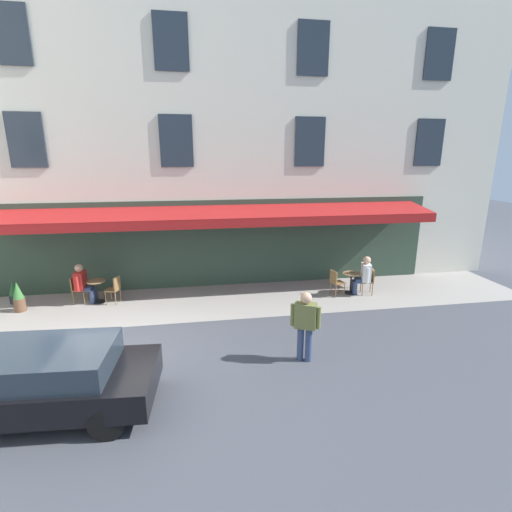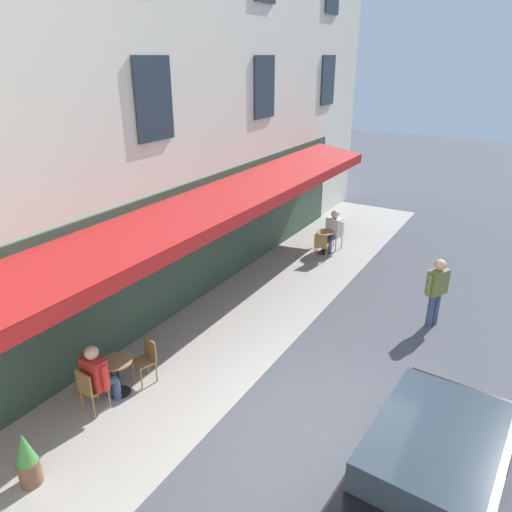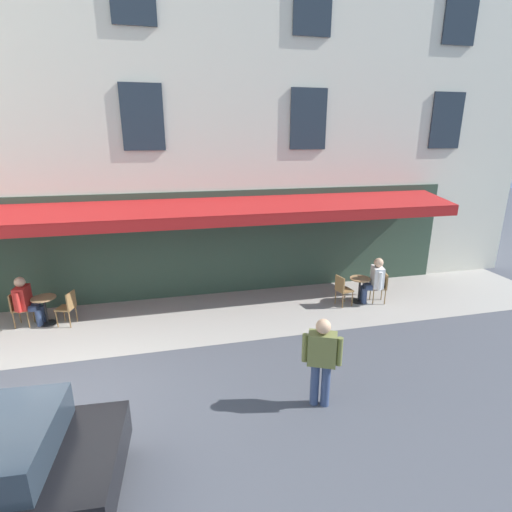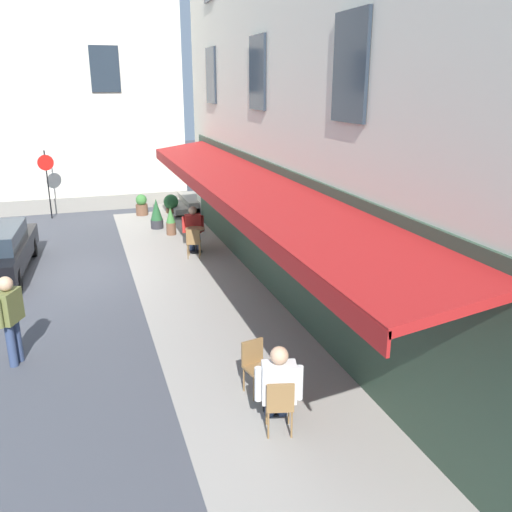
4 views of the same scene
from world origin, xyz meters
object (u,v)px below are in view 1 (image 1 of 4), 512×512
seated_companion_in_red (83,282)px  parked_car_black (39,379)px  cafe_table_mid_terrace (351,280)px  cafe_chair_wicker_corner_right (336,281)px  cafe_chair_wicker_corner_left (370,279)px  seated_patron_in_white (364,274)px  cafe_table_near_entrance (97,288)px  potted_plant_entrance_left (19,297)px  potted_plant_entrance_right (14,292)px  cafe_chair_wicker_back_row (115,288)px  cafe_chair_wicker_by_window (77,287)px  walking_pedestrian_in_olive (305,321)px

seated_companion_in_red → parked_car_black: size_ratio=0.30×
cafe_table_mid_terrace → cafe_chair_wicker_corner_right: size_ratio=0.82×
cafe_table_mid_terrace → seated_companion_in_red: 9.07m
cafe_chair_wicker_corner_left → seated_patron_in_white: size_ratio=0.67×
cafe_chair_wicker_corner_right → seated_patron_in_white: 1.03m
cafe_table_near_entrance → potted_plant_entrance_left: 2.26m
potted_plant_entrance_right → cafe_table_mid_terrace: bearing=175.2°
cafe_chair_wicker_back_row → cafe_chair_wicker_corner_right: same height
cafe_table_mid_terrace → seated_companion_in_red: seated_companion_in_red is taller
potted_plant_entrance_left → potted_plant_entrance_right: bearing=-58.4°
cafe_chair_wicker_corner_right → seated_patron_in_white: size_ratio=0.67×
cafe_chair_wicker_corner_right → parked_car_black: bearing=32.7°
seated_patron_in_white → potted_plant_entrance_right: bearing=-5.2°
cafe_chair_wicker_by_window → seated_patron_in_white: seated_patron_in_white is taller
cafe_chair_wicker_by_window → cafe_chair_wicker_corner_left: (-9.87, 0.78, 0.00)m
cafe_table_mid_terrace → cafe_table_near_entrance: bearing=-3.8°
cafe_table_near_entrance → cafe_chair_wicker_corner_left: size_ratio=0.82×
cafe_table_mid_terrace → cafe_chair_wicker_corner_right: bearing=11.9°
cafe_chair_wicker_by_window → seated_companion_in_red: bearing=175.6°
cafe_table_near_entrance → seated_companion_in_red: size_ratio=0.56×
seated_patron_in_white → walking_pedestrian_in_olive: walking_pedestrian_in_olive is taller
walking_pedestrian_in_olive → seated_patron_in_white: bearing=-130.0°
cafe_table_mid_terrace → potted_plant_entrance_right: (11.33, -0.96, -0.11)m
walking_pedestrian_in_olive → potted_plant_entrance_right: size_ratio=2.21×
cafe_table_near_entrance → parked_car_black: parked_car_black is taller
cafe_chair_wicker_by_window → parked_car_black: size_ratio=0.21×
cafe_chair_wicker_corner_left → potted_plant_entrance_right: cafe_chair_wicker_corner_left is taller
cafe_chair_wicker_corner_left → cafe_table_mid_terrace: bearing=-14.7°
cafe_chair_wicker_back_row → potted_plant_entrance_left: bearing=4.0°
cafe_table_mid_terrace → cafe_chair_wicker_corner_left: size_ratio=0.82×
seated_companion_in_red → potted_plant_entrance_left: 1.87m
cafe_table_mid_terrace → parked_car_black: parked_car_black is taller
cafe_chair_wicker_corner_left → potted_plant_entrance_right: bearing=-5.4°
cafe_chair_wicker_back_row → cafe_chair_wicker_by_window: bearing=-10.8°
cafe_chair_wicker_back_row → cafe_chair_wicker_corner_right: 7.43m
seated_companion_in_red → potted_plant_entrance_right: 2.33m
seated_patron_in_white → potted_plant_entrance_left: (11.26, -0.29, -0.25)m
cafe_chair_wicker_back_row → cafe_chair_wicker_corner_left: size_ratio=1.00×
walking_pedestrian_in_olive → parked_car_black: size_ratio=0.39×
cafe_chair_wicker_by_window → cafe_table_mid_terrace: size_ratio=1.21×
cafe_chair_wicker_by_window → parked_car_black: parked_car_black is taller
cafe_chair_wicker_corner_left → cafe_chair_wicker_corner_right: (1.23, -0.03, 0.00)m
potted_plant_entrance_right → cafe_chair_wicker_by_window: bearing=170.7°
cafe_chair_wicker_corner_left → seated_patron_in_white: bearing=-14.7°
cafe_chair_wicker_by_window → cafe_chair_wicker_corner_right: same height
walking_pedestrian_in_olive → potted_plant_entrance_right: bearing=-30.7°
cafe_chair_wicker_by_window → potted_plant_entrance_right: (2.07, -0.34, -0.17)m
cafe_table_mid_terrace → seated_patron_in_white: seated_patron_in_white is taller
seated_companion_in_red → cafe_chair_wicker_back_row: bearing=167.9°
parked_car_black → cafe_table_mid_terrace: bearing=-148.6°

